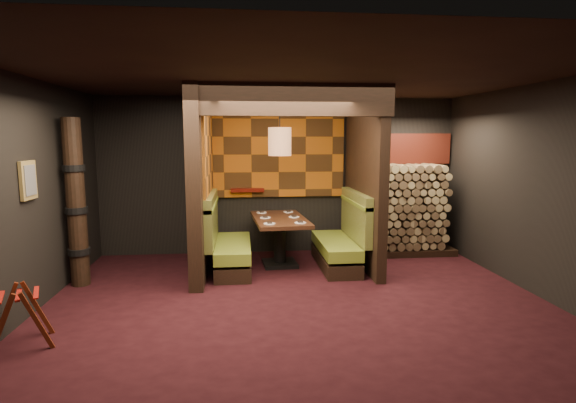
{
  "coord_description": "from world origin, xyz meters",
  "views": [
    {
      "loc": [
        -0.71,
        -5.48,
        2.11
      ],
      "look_at": [
        0.0,
        1.3,
        1.15
      ],
      "focal_mm": 28.0,
      "sensor_mm": 36.0,
      "label": 1
    }
  ],
  "objects_px": {
    "booth_bench_left": "(227,245)",
    "luggage_rack": "(20,315)",
    "firewood_stack": "(406,210)",
    "dining_table": "(280,232)",
    "totem_column": "(76,204)",
    "booth_bench_right": "(342,243)",
    "pendant_lamp": "(280,142)"
  },
  "relations": [
    {
      "from": "totem_column",
      "to": "luggage_rack",
      "type": "bearing_deg",
      "value": -87.66
    },
    {
      "from": "luggage_rack",
      "to": "firewood_stack",
      "type": "xyz_separation_m",
      "value": [
        5.25,
        3.21,
        0.49
      ]
    },
    {
      "from": "booth_bench_left",
      "to": "totem_column",
      "type": "height_order",
      "value": "totem_column"
    },
    {
      "from": "dining_table",
      "to": "booth_bench_left",
      "type": "bearing_deg",
      "value": -169.86
    },
    {
      "from": "firewood_stack",
      "to": "totem_column",
      "type": "bearing_deg",
      "value": -166.81
    },
    {
      "from": "dining_table",
      "to": "totem_column",
      "type": "bearing_deg",
      "value": -166.59
    },
    {
      "from": "booth_bench_right",
      "to": "pendant_lamp",
      "type": "distance_m",
      "value": 1.95
    },
    {
      "from": "booth_bench_right",
      "to": "dining_table",
      "type": "xyz_separation_m",
      "value": [
        -1.02,
        0.16,
        0.17
      ]
    },
    {
      "from": "luggage_rack",
      "to": "totem_column",
      "type": "xyz_separation_m",
      "value": [
        -0.08,
        1.96,
        0.86
      ]
    },
    {
      "from": "booth_bench_right",
      "to": "firewood_stack",
      "type": "relative_size",
      "value": 0.92
    },
    {
      "from": "booth_bench_left",
      "to": "luggage_rack",
      "type": "xyz_separation_m",
      "value": [
        -2.01,
        -2.51,
        -0.07
      ]
    },
    {
      "from": "totem_column",
      "to": "booth_bench_left",
      "type": "bearing_deg",
      "value": 14.75
    },
    {
      "from": "pendant_lamp",
      "to": "luggage_rack",
      "type": "relative_size",
      "value": 1.4
    },
    {
      "from": "booth_bench_left",
      "to": "totem_column",
      "type": "relative_size",
      "value": 0.67
    },
    {
      "from": "luggage_rack",
      "to": "totem_column",
      "type": "height_order",
      "value": "totem_column"
    },
    {
      "from": "pendant_lamp",
      "to": "firewood_stack",
      "type": "bearing_deg",
      "value": 14.05
    },
    {
      "from": "booth_bench_right",
      "to": "luggage_rack",
      "type": "bearing_deg",
      "value": -147.28
    },
    {
      "from": "firewood_stack",
      "to": "pendant_lamp",
      "type": "bearing_deg",
      "value": -165.95
    },
    {
      "from": "totem_column",
      "to": "pendant_lamp",
      "type": "bearing_deg",
      "value": 12.49
    },
    {
      "from": "luggage_rack",
      "to": "totem_column",
      "type": "distance_m",
      "value": 2.14
    },
    {
      "from": "booth_bench_right",
      "to": "firewood_stack",
      "type": "distance_m",
      "value": 1.58
    },
    {
      "from": "booth_bench_left",
      "to": "booth_bench_right",
      "type": "height_order",
      "value": "same"
    },
    {
      "from": "pendant_lamp",
      "to": "luggage_rack",
      "type": "height_order",
      "value": "pendant_lamp"
    },
    {
      "from": "booth_bench_left",
      "to": "dining_table",
      "type": "relative_size",
      "value": 1.01
    },
    {
      "from": "booth_bench_right",
      "to": "pendant_lamp",
      "type": "height_order",
      "value": "pendant_lamp"
    },
    {
      "from": "pendant_lamp",
      "to": "totem_column",
      "type": "bearing_deg",
      "value": -167.51
    },
    {
      "from": "booth_bench_right",
      "to": "firewood_stack",
      "type": "xyz_separation_m",
      "value": [
        1.35,
        0.7,
        0.42
      ]
    },
    {
      "from": "luggage_rack",
      "to": "booth_bench_right",
      "type": "bearing_deg",
      "value": 32.72
    },
    {
      "from": "booth_bench_right",
      "to": "totem_column",
      "type": "distance_m",
      "value": 4.1
    },
    {
      "from": "booth_bench_left",
      "to": "firewood_stack",
      "type": "xyz_separation_m",
      "value": [
        3.25,
        0.7,
        0.42
      ]
    },
    {
      "from": "totem_column",
      "to": "booth_bench_right",
      "type": "bearing_deg",
      "value": 7.86
    },
    {
      "from": "booth_bench_left",
      "to": "booth_bench_right",
      "type": "bearing_deg",
      "value": 0.0
    }
  ]
}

